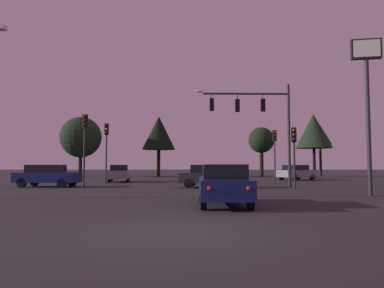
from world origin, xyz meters
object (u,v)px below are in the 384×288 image
(traffic_light_corner_right, at_px, (106,141))
(traffic_light_far_side, at_px, (84,136))
(traffic_light_median, at_px, (275,146))
(tree_behind_sign, at_px, (159,133))
(traffic_signal_mast_arm, at_px, (259,115))
(car_nearside_lane, at_px, (223,184))
(tree_right_cluster, at_px, (314,131))
(car_crossing_left, at_px, (47,175))
(tree_left_far, at_px, (261,141))
(car_crossing_right, at_px, (209,176))
(tree_center_horizon, at_px, (320,135))
(tree_lot_edge, at_px, (81,137))
(car_parked_lot, at_px, (119,173))
(traffic_light_corner_left, at_px, (294,145))
(store_sign_illuminated, at_px, (367,82))
(car_far_lane, at_px, (296,172))

(traffic_light_corner_right, height_order, traffic_light_far_side, traffic_light_far_side)
(traffic_light_median, relative_size, tree_behind_sign, 0.55)
(traffic_signal_mast_arm, relative_size, traffic_light_median, 1.64)
(car_nearside_lane, relative_size, tree_right_cluster, 0.56)
(car_crossing_left, xyz_separation_m, tree_left_far, (18.57, 21.36, 3.89))
(car_crossing_right, xyz_separation_m, tree_left_far, (7.44, 21.84, 3.89))
(traffic_light_median, xyz_separation_m, tree_center_horizon, (10.05, 17.82, 2.46))
(tree_right_cluster, height_order, tree_lot_edge, tree_lot_edge)
(car_parked_lot, height_order, tree_lot_edge, tree_lot_edge)
(traffic_light_corner_left, relative_size, tree_behind_sign, 0.47)
(traffic_signal_mast_arm, distance_m, tree_lot_edge, 27.13)
(car_parked_lot, bearing_deg, tree_center_horizon, 34.61)
(tree_behind_sign, bearing_deg, car_nearside_lane, -79.21)
(car_crossing_left, distance_m, tree_center_horizon, 35.97)
(tree_behind_sign, bearing_deg, store_sign_illuminated, -64.82)
(traffic_light_corner_left, xyz_separation_m, car_far_lane, (3.92, 13.60, -1.91))
(traffic_light_far_side, bearing_deg, traffic_signal_mast_arm, 11.17)
(traffic_signal_mast_arm, distance_m, traffic_light_corner_right, 11.96)
(tree_right_cluster, relative_size, tree_lot_edge, 1.00)
(car_nearside_lane, height_order, car_crossing_left, same)
(traffic_light_far_side, distance_m, tree_left_far, 27.63)
(store_sign_illuminated, xyz_separation_m, tree_behind_sign, (-13.60, 28.92, 0.18))
(car_far_lane, xyz_separation_m, car_parked_lot, (-16.83, -3.98, -0.00))
(traffic_light_far_side, xyz_separation_m, tree_center_horizon, (23.89, 24.83, 2.23))
(car_crossing_left, distance_m, store_sign_illuminated, 20.44)
(traffic_light_far_side, distance_m, tree_behind_sign, 23.81)
(tree_right_cluster, bearing_deg, car_parked_lot, -153.20)
(car_nearside_lane, relative_size, store_sign_illuminated, 0.55)
(car_crossing_left, relative_size, tree_center_horizon, 0.62)
(traffic_signal_mast_arm, xyz_separation_m, tree_behind_sign, (-9.65, 21.28, 0.72))
(tree_right_cluster, bearing_deg, car_crossing_left, -143.82)
(car_far_lane, height_order, tree_left_far, tree_left_far)
(tree_behind_sign, bearing_deg, traffic_light_corner_right, -95.84)
(car_crossing_right, bearing_deg, traffic_light_corner_left, -21.33)
(traffic_light_median, height_order, tree_center_horizon, tree_center_horizon)
(car_crossing_left, xyz_separation_m, tree_right_cluster, (24.12, 17.64, 4.74))
(tree_center_horizon, bearing_deg, tree_lot_edge, -173.66)
(traffic_signal_mast_arm, bearing_deg, car_far_lane, 62.10)
(traffic_light_corner_left, relative_size, car_far_lane, 0.87)
(store_sign_illuminated, bearing_deg, tree_right_cluster, 77.44)
(car_parked_lot, bearing_deg, tree_right_cluster, 26.80)
(car_parked_lot, distance_m, tree_center_horizon, 29.02)
(traffic_light_far_side, relative_size, tree_behind_sign, 0.60)
(traffic_light_corner_right, relative_size, car_far_lane, 1.10)
(traffic_light_median, bearing_deg, tree_center_horizon, 60.59)
(traffic_light_far_side, relative_size, car_nearside_lane, 1.13)
(tree_center_horizon, xyz_separation_m, tree_lot_edge, (-31.49, -3.50, -0.56))
(store_sign_illuminated, bearing_deg, car_parked_lot, 137.85)
(car_nearside_lane, xyz_separation_m, tree_lot_edge, (-15.95, 30.57, 4.24))
(traffic_light_far_side, xyz_separation_m, car_crossing_left, (-3.00, 1.43, -2.57))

